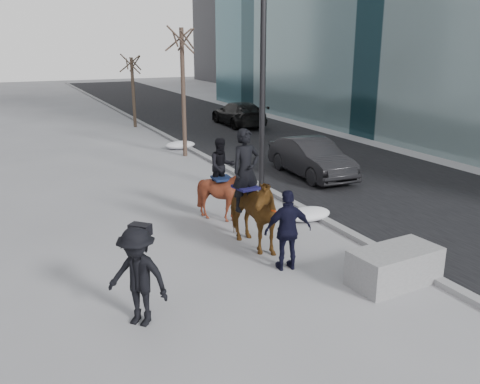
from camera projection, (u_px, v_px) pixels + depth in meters
name	position (u px, v px, depth m)	size (l,w,h in m)	color
ground	(265.00, 275.00, 10.61)	(120.00, 120.00, 0.00)	gray
road	(298.00, 153.00, 22.15)	(8.00, 90.00, 0.01)	black
curb	(213.00, 161.00, 20.48)	(0.25, 90.00, 0.12)	gray
planter	(395.00, 266.00, 10.17)	(1.84, 0.92, 0.73)	gray
car_near	(311.00, 158.00, 18.25)	(1.45, 4.16, 1.37)	black
car_far	(239.00, 114.00, 29.36)	(1.93, 4.74, 1.38)	black
tree_near	(183.00, 87.00, 20.90)	(1.20, 1.20, 5.82)	#372A21
tree_far	(133.00, 89.00, 28.51)	(1.20, 1.20, 4.29)	#3C2A23
mounted_left	(248.00, 205.00, 11.77)	(1.23, 2.28, 2.82)	#472A0E
mounted_right	(224.00, 188.00, 13.65)	(1.30, 1.43, 2.25)	#522010
feeder	(288.00, 230.00, 10.68)	(1.09, 0.95, 1.75)	black
camera_crew	(138.00, 276.00, 8.57)	(1.26, 1.27, 1.75)	black
lamppost	(265.00, 31.00, 14.57)	(0.25, 1.48, 9.09)	black
snow_piles	(224.00, 169.00, 18.78)	(1.37, 11.53, 0.35)	white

